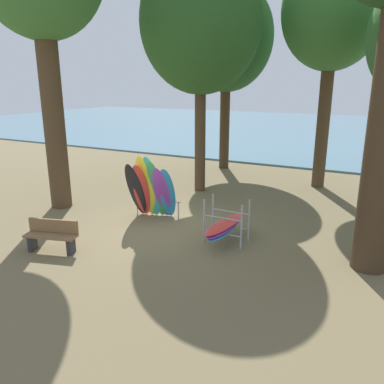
{
  "coord_description": "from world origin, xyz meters",
  "views": [
    {
      "loc": [
        6.14,
        -9.46,
        4.35
      ],
      "look_at": [
        0.92,
        0.6,
        1.1
      ],
      "focal_mm": 36.0,
      "sensor_mm": 36.0,
      "label": 1
    }
  ],
  "objects_px": {
    "tree_mid_behind": "(201,23)",
    "board_storage_rack": "(225,226)",
    "tree_deep_back": "(227,38)",
    "leaning_board_pile": "(151,190)",
    "park_bench": "(52,235)",
    "tree_far_right_back": "(333,12)"
  },
  "relations": [
    {
      "from": "park_bench",
      "to": "tree_mid_behind",
      "type": "bearing_deg",
      "value": 83.52
    },
    {
      "from": "tree_far_right_back",
      "to": "park_bench",
      "type": "xyz_separation_m",
      "value": [
        -5.08,
        -10.08,
        -6.48
      ]
    },
    {
      "from": "tree_far_right_back",
      "to": "park_bench",
      "type": "bearing_deg",
      "value": -116.74
    },
    {
      "from": "tree_mid_behind",
      "to": "tree_deep_back",
      "type": "distance_m",
      "value": 4.54
    },
    {
      "from": "leaning_board_pile",
      "to": "tree_far_right_back",
      "type": "bearing_deg",
      "value": 59.02
    },
    {
      "from": "tree_deep_back",
      "to": "park_bench",
      "type": "height_order",
      "value": "tree_deep_back"
    },
    {
      "from": "tree_mid_behind",
      "to": "board_storage_rack",
      "type": "bearing_deg",
      "value": -56.27
    },
    {
      "from": "board_storage_rack",
      "to": "park_bench",
      "type": "distance_m",
      "value": 4.68
    },
    {
      "from": "park_bench",
      "to": "board_storage_rack",
      "type": "bearing_deg",
      "value": 35.24
    },
    {
      "from": "tree_mid_behind",
      "to": "tree_far_right_back",
      "type": "height_order",
      "value": "tree_far_right_back"
    },
    {
      "from": "tree_mid_behind",
      "to": "leaning_board_pile",
      "type": "height_order",
      "value": "tree_mid_behind"
    },
    {
      "from": "tree_mid_behind",
      "to": "board_storage_rack",
      "type": "height_order",
      "value": "tree_mid_behind"
    },
    {
      "from": "leaning_board_pile",
      "to": "board_storage_rack",
      "type": "distance_m",
      "value": 2.93
    },
    {
      "from": "tree_mid_behind",
      "to": "leaning_board_pile",
      "type": "relative_size",
      "value": 4.14
    },
    {
      "from": "tree_deep_back",
      "to": "board_storage_rack",
      "type": "relative_size",
      "value": 4.23
    },
    {
      "from": "tree_mid_behind",
      "to": "board_storage_rack",
      "type": "relative_size",
      "value": 4.28
    },
    {
      "from": "leaning_board_pile",
      "to": "park_bench",
      "type": "distance_m",
      "value": 3.48
    },
    {
      "from": "tree_deep_back",
      "to": "park_bench",
      "type": "relative_size",
      "value": 6.18
    },
    {
      "from": "board_storage_rack",
      "to": "tree_far_right_back",
      "type": "bearing_deg",
      "value": 80.35
    },
    {
      "from": "tree_far_right_back",
      "to": "board_storage_rack",
      "type": "distance_m",
      "value": 9.89
    },
    {
      "from": "tree_deep_back",
      "to": "board_storage_rack",
      "type": "distance_m",
      "value": 11.41
    },
    {
      "from": "tree_far_right_back",
      "to": "board_storage_rack",
      "type": "height_order",
      "value": "tree_far_right_back"
    }
  ]
}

